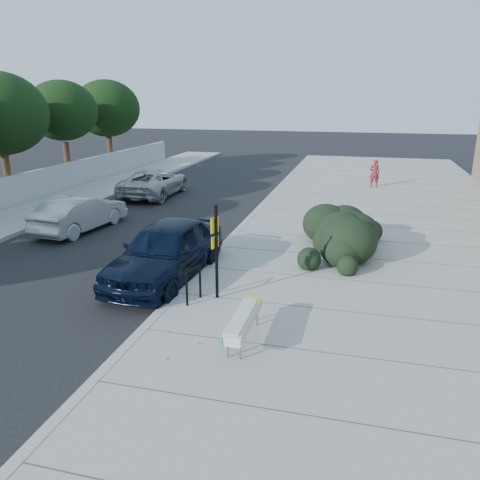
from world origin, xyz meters
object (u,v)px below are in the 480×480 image
(sign_post, at_px, (216,246))
(pedestrian, at_px, (375,173))
(bench, at_px, (243,320))
(wagon_silver, at_px, (80,213))
(sedan_navy, at_px, (166,251))
(suv_silver, at_px, (154,183))
(bike_rack, at_px, (193,282))

(sign_post, distance_m, pedestrian, 17.08)
(bench, distance_m, sign_post, 2.44)
(wagon_silver, bearing_deg, sedan_navy, 149.88)
(sedan_navy, height_order, suv_silver, sedan_navy)
(suv_silver, bearing_deg, pedestrian, -158.72)
(wagon_silver, distance_m, pedestrian, 16.01)
(bench, height_order, sedan_navy, sedan_navy)
(bike_rack, height_order, suv_silver, suv_silver)
(bench, xyz_separation_m, suv_silver, (-8.25, 13.77, 0.09))
(pedestrian, bearing_deg, sign_post, 70.90)
(bike_rack, bearing_deg, wagon_silver, 157.37)
(sedan_navy, distance_m, pedestrian, 16.45)
(sign_post, xyz_separation_m, wagon_silver, (-7.07, 5.06, -0.83))
(sedan_navy, distance_m, suv_silver, 11.81)
(bike_rack, distance_m, pedestrian, 17.55)
(bench, bearing_deg, bike_rack, 136.90)
(sedan_navy, xyz_separation_m, pedestrian, (5.92, 15.34, 0.07))
(bike_rack, distance_m, suv_silver, 13.89)
(wagon_silver, bearing_deg, sign_post, 150.64)
(bike_rack, distance_m, sedan_navy, 2.14)
(bench, relative_size, pedestrian, 1.27)
(bench, height_order, sign_post, sign_post)
(sign_post, distance_m, suv_silver, 13.82)
(sedan_navy, relative_size, pedestrian, 3.25)
(bench, bearing_deg, suv_silver, 121.15)
(sign_post, relative_size, pedestrian, 1.58)
(bike_rack, xyz_separation_m, wagon_silver, (-6.60, 5.44, 0.01))
(wagon_silver, bearing_deg, bench, 145.94)
(sign_post, bearing_deg, bike_rack, -119.81)
(bike_rack, relative_size, sedan_navy, 0.18)
(suv_silver, distance_m, pedestrian, 12.09)
(bench, distance_m, pedestrian, 18.73)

